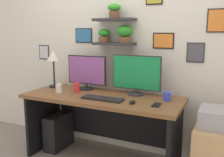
{
  "coord_description": "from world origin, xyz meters",
  "views": [
    {
      "loc": [
        1.27,
        -2.41,
        1.45
      ],
      "look_at": [
        0.1,
        0.05,
        0.94
      ],
      "focal_mm": 41.49,
      "sensor_mm": 36.0,
      "label": 1
    }
  ],
  "objects_px": {
    "water_cup": "(77,88)",
    "drawer_cabinet": "(218,157)",
    "coffee_mug": "(167,96)",
    "desk_lamp": "(53,59)",
    "pen_cup": "(59,88)",
    "monitor_left": "(87,72)",
    "computer_tower_left": "(59,131)",
    "desk": "(104,113)",
    "cell_phone": "(156,105)",
    "computer_mouse": "(132,102)",
    "keyboard": "(102,99)",
    "printer": "(221,118)",
    "monitor_right": "(136,74)"
  },
  "relations": [
    {
      "from": "coffee_mug",
      "to": "drawer_cabinet",
      "type": "bearing_deg",
      "value": -9.34
    },
    {
      "from": "drawer_cabinet",
      "to": "printer",
      "type": "bearing_deg",
      "value": -90.0
    },
    {
      "from": "computer_mouse",
      "to": "coffee_mug",
      "type": "relative_size",
      "value": 1.0
    },
    {
      "from": "drawer_cabinet",
      "to": "computer_tower_left",
      "type": "relative_size",
      "value": 1.36
    },
    {
      "from": "printer",
      "to": "computer_tower_left",
      "type": "height_order",
      "value": "printer"
    },
    {
      "from": "pen_cup",
      "to": "printer",
      "type": "distance_m",
      "value": 1.73
    },
    {
      "from": "coffee_mug",
      "to": "cell_phone",
      "type": "bearing_deg",
      "value": -102.95
    },
    {
      "from": "water_cup",
      "to": "printer",
      "type": "xyz_separation_m",
      "value": [
        1.55,
        0.0,
        -0.14
      ]
    },
    {
      "from": "computer_mouse",
      "to": "printer",
      "type": "bearing_deg",
      "value": 11.67
    },
    {
      "from": "desk_lamp",
      "to": "pen_cup",
      "type": "distance_m",
      "value": 0.45
    },
    {
      "from": "printer",
      "to": "computer_mouse",
      "type": "bearing_deg",
      "value": -168.33
    },
    {
      "from": "monitor_left",
      "to": "computer_tower_left",
      "type": "xyz_separation_m",
      "value": [
        -0.32,
        -0.16,
        -0.75
      ]
    },
    {
      "from": "pen_cup",
      "to": "computer_tower_left",
      "type": "height_order",
      "value": "pen_cup"
    },
    {
      "from": "water_cup",
      "to": "desk_lamp",
      "type": "bearing_deg",
      "value": 164.35
    },
    {
      "from": "monitor_right",
      "to": "coffee_mug",
      "type": "xyz_separation_m",
      "value": [
        0.37,
        -0.1,
        -0.18
      ]
    },
    {
      "from": "desk",
      "to": "desk_lamp",
      "type": "height_order",
      "value": "desk_lamp"
    },
    {
      "from": "monitor_right",
      "to": "coffee_mug",
      "type": "height_order",
      "value": "monitor_right"
    },
    {
      "from": "keyboard",
      "to": "computer_tower_left",
      "type": "distance_m",
      "value": 0.92
    },
    {
      "from": "keyboard",
      "to": "water_cup",
      "type": "xyz_separation_m",
      "value": [
        -0.42,
        0.16,
        0.05
      ]
    },
    {
      "from": "keyboard",
      "to": "printer",
      "type": "distance_m",
      "value": 1.15
    },
    {
      "from": "computer_mouse",
      "to": "desk_lamp",
      "type": "bearing_deg",
      "value": 166.46
    },
    {
      "from": "computer_mouse",
      "to": "computer_tower_left",
      "type": "relative_size",
      "value": 0.21
    },
    {
      "from": "monitor_right",
      "to": "drawer_cabinet",
      "type": "bearing_deg",
      "value": -11.9
    },
    {
      "from": "pen_cup",
      "to": "drawer_cabinet",
      "type": "relative_size",
      "value": 0.17
    },
    {
      "from": "water_cup",
      "to": "drawer_cabinet",
      "type": "distance_m",
      "value": 1.63
    },
    {
      "from": "desk",
      "to": "cell_phone",
      "type": "xyz_separation_m",
      "value": [
        0.64,
        -0.15,
        0.21
      ]
    },
    {
      "from": "monitor_right",
      "to": "cell_phone",
      "type": "distance_m",
      "value": 0.5
    },
    {
      "from": "monitor_left",
      "to": "printer",
      "type": "distance_m",
      "value": 1.56
    },
    {
      "from": "coffee_mug",
      "to": "computer_mouse",
      "type": "bearing_deg",
      "value": -137.75
    },
    {
      "from": "monitor_left",
      "to": "coffee_mug",
      "type": "height_order",
      "value": "monitor_left"
    },
    {
      "from": "drawer_cabinet",
      "to": "coffee_mug",
      "type": "bearing_deg",
      "value": 170.66
    },
    {
      "from": "desk",
      "to": "water_cup",
      "type": "xyz_separation_m",
      "value": [
        -0.34,
        -0.03,
        0.26
      ]
    },
    {
      "from": "desk",
      "to": "computer_tower_left",
      "type": "bearing_deg",
      "value": -179.66
    },
    {
      "from": "water_cup",
      "to": "printer",
      "type": "height_order",
      "value": "water_cup"
    },
    {
      "from": "desk",
      "to": "monitor_left",
      "type": "xyz_separation_m",
      "value": [
        -0.31,
        0.16,
        0.42
      ]
    },
    {
      "from": "coffee_mug",
      "to": "printer",
      "type": "height_order",
      "value": "coffee_mug"
    },
    {
      "from": "monitor_right",
      "to": "pen_cup",
      "type": "relative_size",
      "value": 5.55
    },
    {
      "from": "monitor_left",
      "to": "printer",
      "type": "height_order",
      "value": "monitor_left"
    },
    {
      "from": "desk",
      "to": "pen_cup",
      "type": "height_order",
      "value": "pen_cup"
    },
    {
      "from": "desk",
      "to": "cell_phone",
      "type": "height_order",
      "value": "cell_phone"
    },
    {
      "from": "water_cup",
      "to": "pen_cup",
      "type": "bearing_deg",
      "value": -146.97
    },
    {
      "from": "monitor_left",
      "to": "computer_tower_left",
      "type": "bearing_deg",
      "value": -153.13
    },
    {
      "from": "monitor_right",
      "to": "printer",
      "type": "xyz_separation_m",
      "value": [
        0.89,
        -0.19,
        -0.31
      ]
    },
    {
      "from": "desk",
      "to": "drawer_cabinet",
      "type": "height_order",
      "value": "desk"
    },
    {
      "from": "pen_cup",
      "to": "drawer_cabinet",
      "type": "bearing_deg",
      "value": 3.66
    },
    {
      "from": "cell_phone",
      "to": "printer",
      "type": "bearing_deg",
      "value": 10.63
    },
    {
      "from": "cell_phone",
      "to": "water_cup",
      "type": "bearing_deg",
      "value": 171.55
    },
    {
      "from": "water_cup",
      "to": "cell_phone",
      "type": "bearing_deg",
      "value": -7.05
    },
    {
      "from": "desk",
      "to": "keyboard",
      "type": "xyz_separation_m",
      "value": [
        0.07,
        -0.18,
        0.22
      ]
    },
    {
      "from": "water_cup",
      "to": "computer_tower_left",
      "type": "bearing_deg",
      "value": 175.29
    }
  ]
}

